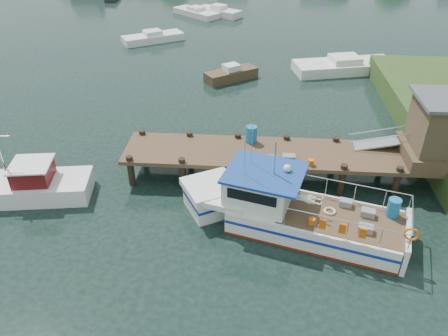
# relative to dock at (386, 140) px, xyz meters

# --- Properties ---
(ground_plane) EXTENTS (160.00, 160.00, 0.00)m
(ground_plane) POSITION_rel_dock_xyz_m (-6.51, -0.01, -2.24)
(ground_plane) COLOR black
(dock) EXTENTS (16.60, 3.00, 4.78)m
(dock) POSITION_rel_dock_xyz_m (0.00, 0.00, 0.00)
(dock) COLOR #4C3724
(dock) RESTS_ON ground
(lobster_boat) EXTENTS (9.80, 5.05, 4.75)m
(lobster_boat) POSITION_rel_dock_xyz_m (-4.69, -3.86, -1.38)
(lobster_boat) COLOR silver
(lobster_boat) RESTS_ON ground
(work_boat) EXTENTS (7.10, 3.02, 3.71)m
(work_boat) POSITION_rel_dock_xyz_m (-16.97, -2.66, -1.65)
(work_boat) COLOR silver
(work_boat) RESTS_ON ground
(moored_rowboat) EXTENTS (4.09, 3.52, 1.18)m
(moored_rowboat) POSITION_rel_dock_xyz_m (-8.05, 12.94, -1.80)
(moored_rowboat) COLOR #4C3724
(moored_rowboat) RESTS_ON ground
(moored_a) EXTENTS (5.80, 4.60, 1.04)m
(moored_a) POSITION_rel_dock_xyz_m (-16.00, 22.12, -1.86)
(moored_a) COLOR silver
(moored_a) RESTS_ON ground
(moored_b) EXTENTS (5.48, 4.48, 1.18)m
(moored_b) POSITION_rel_dock_xyz_m (-10.66, 32.56, -1.80)
(moored_b) COLOR silver
(moored_b) RESTS_ON ground
(moored_c) EXTENTS (8.22, 4.44, 1.23)m
(moored_c) POSITION_rel_dock_xyz_m (0.69, 15.34, -1.78)
(moored_c) COLOR silver
(moored_c) RESTS_ON ground
(moored_d) EXTENTS (5.77, 5.37, 1.00)m
(moored_d) POSITION_rel_dock_xyz_m (-13.20, 32.21, -1.87)
(moored_d) COLOR silver
(moored_d) RESTS_ON ground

